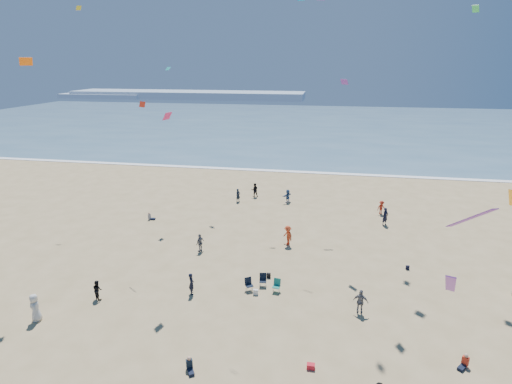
# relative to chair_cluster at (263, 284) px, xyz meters

# --- Properties ---
(ocean) EXTENTS (220.00, 100.00, 0.06)m
(ocean) POSITION_rel_chair_cluster_xyz_m (-2.00, 84.13, -0.47)
(ocean) COLOR #476B84
(ocean) RESTS_ON ground
(surf_line) EXTENTS (220.00, 1.20, 0.08)m
(surf_line) POSITION_rel_chair_cluster_xyz_m (-2.00, 34.13, -0.46)
(surf_line) COLOR white
(surf_line) RESTS_ON ground
(headland_far) EXTENTS (110.00, 20.00, 3.20)m
(headland_far) POSITION_rel_chair_cluster_xyz_m (-62.00, 159.13, 1.10)
(headland_far) COLOR #7A8EA8
(headland_far) RESTS_ON ground
(headland_near) EXTENTS (40.00, 14.00, 2.00)m
(headland_near) POSITION_rel_chair_cluster_xyz_m (-102.00, 154.13, 0.50)
(headland_near) COLOR #7A8EA8
(headland_near) RESTS_ON ground
(standing_flyers) EXTENTS (33.21, 35.36, 1.91)m
(standing_flyers) POSITION_rel_chair_cluster_xyz_m (1.03, 5.80, 0.37)
(standing_flyers) COLOR black
(standing_flyers) RESTS_ON ground
(seated_group) EXTENTS (27.64, 29.41, 0.84)m
(seated_group) POSITION_rel_chair_cluster_xyz_m (-0.50, -6.37, -0.08)
(seated_group) COLOR white
(seated_group) RESTS_ON ground
(chair_cluster) EXTENTS (2.76, 1.55, 1.00)m
(chair_cluster) POSITION_rel_chair_cluster_xyz_m (0.00, 0.00, 0.00)
(chair_cluster) COLOR black
(chair_cluster) RESTS_ON ground
(white_tote) EXTENTS (0.35, 0.20, 0.40)m
(white_tote) POSITION_rel_chair_cluster_xyz_m (-0.41, -0.73, -0.30)
(white_tote) COLOR silver
(white_tote) RESTS_ON ground
(black_backpack) EXTENTS (0.30, 0.22, 0.38)m
(black_backpack) POSITION_rel_chair_cluster_xyz_m (0.18, 1.81, -0.31)
(black_backpack) COLOR black
(black_backpack) RESTS_ON ground
(cooler) EXTENTS (0.45, 0.30, 0.30)m
(cooler) POSITION_rel_chair_cluster_xyz_m (3.93, -7.52, -0.35)
(cooler) COLOR red
(cooler) RESTS_ON ground
(navy_bag) EXTENTS (0.28, 0.18, 0.34)m
(navy_bag) POSITION_rel_chair_cluster_xyz_m (11.23, 5.13, -0.33)
(navy_bag) COLOR black
(navy_bag) RESTS_ON ground
(kites_aloft) EXTENTS (41.50, 39.86, 29.13)m
(kites_aloft) POSITION_rel_chair_cluster_xyz_m (6.79, 1.86, 14.09)
(kites_aloft) COLOR pink
(kites_aloft) RESTS_ON ground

